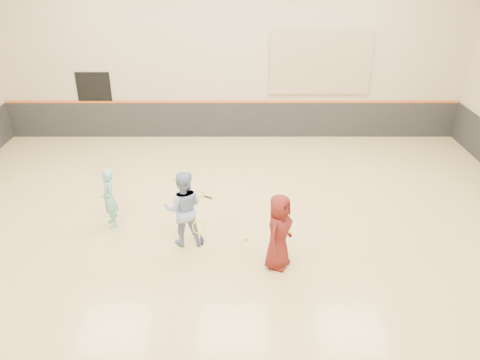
{
  "coord_description": "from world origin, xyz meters",
  "views": [
    {
      "loc": [
        0.24,
        -8.9,
        5.85
      ],
      "look_at": [
        0.25,
        0.4,
        1.15
      ],
      "focal_mm": 35.0,
      "sensor_mm": 36.0,
      "label": 1
    }
  ],
  "objects_px": {
    "instructor": "(184,209)",
    "young_man": "(279,232)",
    "spare_racket": "(198,194)",
    "girl": "(109,198)"
  },
  "relations": [
    {
      "from": "instructor",
      "to": "young_man",
      "type": "distance_m",
      "value": 2.12
    },
    {
      "from": "instructor",
      "to": "spare_racket",
      "type": "xyz_separation_m",
      "value": [
        0.1,
        2.18,
        -0.82
      ]
    },
    {
      "from": "young_man",
      "to": "spare_racket",
      "type": "distance_m",
      "value": 3.6
    },
    {
      "from": "spare_racket",
      "to": "young_man",
      "type": "bearing_deg",
      "value": -58.27
    },
    {
      "from": "girl",
      "to": "young_man",
      "type": "xyz_separation_m",
      "value": [
        3.73,
        -1.54,
        0.1
      ]
    },
    {
      "from": "instructor",
      "to": "young_man",
      "type": "height_order",
      "value": "instructor"
    },
    {
      "from": "girl",
      "to": "spare_racket",
      "type": "bearing_deg",
      "value": 99.42
    },
    {
      "from": "young_man",
      "to": "spare_racket",
      "type": "height_order",
      "value": "young_man"
    },
    {
      "from": "young_man",
      "to": "spare_racket",
      "type": "xyz_separation_m",
      "value": [
        -1.85,
        3.0,
        -0.77
      ]
    },
    {
      "from": "girl",
      "to": "instructor",
      "type": "bearing_deg",
      "value": 39.49
    }
  ]
}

